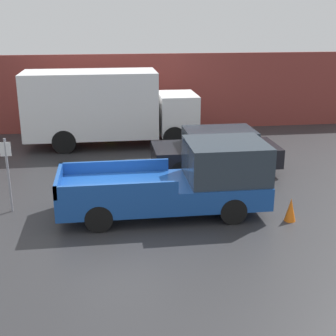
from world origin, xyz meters
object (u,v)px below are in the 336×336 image
(parking_sign, at_px, (8,171))
(newspaper_box, at_px, (110,122))
(pickup_truck, at_px, (184,181))
(delivery_truck, at_px, (104,106))
(car, at_px, (216,150))
(traffic_cone, at_px, (291,210))

(parking_sign, bearing_deg, newspaper_box, 71.97)
(parking_sign, bearing_deg, pickup_truck, -8.53)
(delivery_truck, distance_m, newspaper_box, 2.63)
(pickup_truck, bearing_deg, newspaper_box, 100.60)
(pickup_truck, relative_size, newspaper_box, 6.02)
(pickup_truck, relative_size, car, 1.31)
(pickup_truck, xyz_separation_m, delivery_truck, (-2.11, 7.62, 0.76))
(car, xyz_separation_m, newspaper_box, (-3.61, 6.53, -0.33))
(car, distance_m, parking_sign, 7.13)
(pickup_truck, height_order, traffic_cone, pickup_truck)
(car, relative_size, parking_sign, 2.04)
(delivery_truck, bearing_deg, pickup_truck, -74.52)
(pickup_truck, bearing_deg, delivery_truck, 105.48)
(traffic_cone, bearing_deg, car, 103.40)
(car, height_order, parking_sign, parking_sign)
(parking_sign, xyz_separation_m, newspaper_box, (2.99, 9.20, -0.74))
(newspaper_box, bearing_deg, parking_sign, -108.03)
(traffic_cone, bearing_deg, parking_sign, 167.46)
(parking_sign, xyz_separation_m, traffic_cone, (7.64, -1.70, -0.89))
(delivery_truck, distance_m, traffic_cone, 9.98)
(pickup_truck, bearing_deg, car, 62.73)
(pickup_truck, height_order, delivery_truck, delivery_truck)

